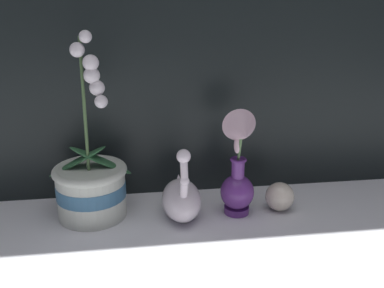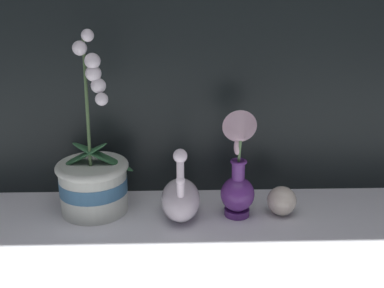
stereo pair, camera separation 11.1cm
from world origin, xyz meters
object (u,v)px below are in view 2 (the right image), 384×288
object	(u,v)px
swan_figurine	(181,197)
blue_vase	(239,171)
glass_sphere	(282,201)
orchid_potted_plant	(93,179)

from	to	relation	value
swan_figurine	blue_vase	distance (m)	0.16
swan_figurine	glass_sphere	bearing A→B (deg)	1.13
blue_vase	orchid_potted_plant	bearing A→B (deg)	172.62
swan_figurine	blue_vase	xyz separation A→B (m)	(0.15, -0.01, 0.07)
blue_vase	glass_sphere	bearing A→B (deg)	5.92
glass_sphere	blue_vase	bearing A→B (deg)	-174.08
swan_figurine	glass_sphere	xyz separation A→B (m)	(0.26, 0.01, -0.02)
orchid_potted_plant	blue_vase	world-z (taller)	orchid_potted_plant
orchid_potted_plant	glass_sphere	size ratio (longest dim) A/B	6.17
swan_figurine	blue_vase	bearing A→B (deg)	-2.69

